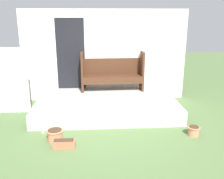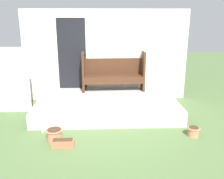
# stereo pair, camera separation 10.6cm
# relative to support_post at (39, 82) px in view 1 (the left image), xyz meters

# --- Properties ---
(ground_plane) EXTENTS (24.00, 24.00, 0.00)m
(ground_plane) POSITION_rel_support_post_xyz_m (1.35, 0.09, -1.12)
(ground_plane) COLOR #516B3D
(porch_slab) EXTENTS (3.53, 2.13, 0.35)m
(porch_slab) POSITION_rel_support_post_xyz_m (1.41, 1.15, -0.95)
(porch_slab) COLOR #B2AFA8
(porch_slab) RESTS_ON ground_plane
(house_wall) EXTENTS (4.73, 0.08, 2.60)m
(house_wall) POSITION_rel_support_post_xyz_m (1.37, 2.24, 0.18)
(house_wall) COLOR white
(house_wall) RESTS_ON ground_plane
(support_post) EXTENTS (0.06, 0.06, 2.25)m
(support_post) POSITION_rel_support_post_xyz_m (0.00, 0.00, 0.00)
(support_post) COLOR white
(support_post) RESTS_ON ground_plane
(bench) EXTENTS (1.75, 0.44, 1.11)m
(bench) POSITION_rel_support_post_xyz_m (1.62, 1.93, -0.23)
(bench) COLOR #422616
(bench) RESTS_ON porch_slab
(flower_pot_left) EXTENTS (0.34, 0.34, 0.23)m
(flower_pot_left) POSITION_rel_support_post_xyz_m (0.32, -0.36, -1.00)
(flower_pot_left) COLOR tan
(flower_pot_left) RESTS_ON ground_plane
(flower_pot_middle) EXTENTS (0.26, 0.26, 0.20)m
(flower_pot_middle) POSITION_rel_support_post_xyz_m (3.17, -0.32, -1.01)
(flower_pot_middle) COLOR tan
(flower_pot_middle) RESTS_ON ground_plane
(planter_box_rect) EXTENTS (0.42, 0.16, 0.16)m
(planter_box_rect) POSITION_rel_support_post_xyz_m (0.53, -0.67, -1.05)
(planter_box_rect) COLOR #B76647
(planter_box_rect) RESTS_ON ground_plane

